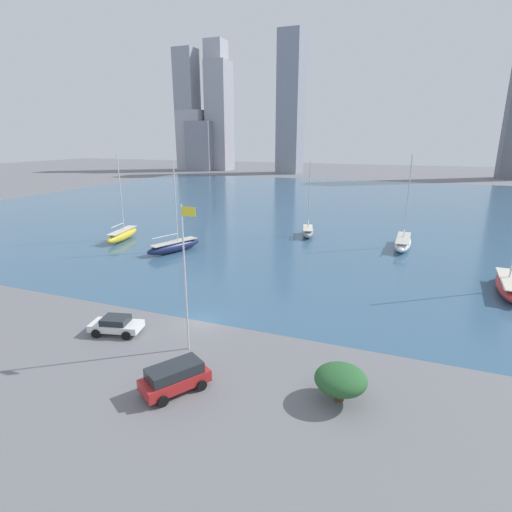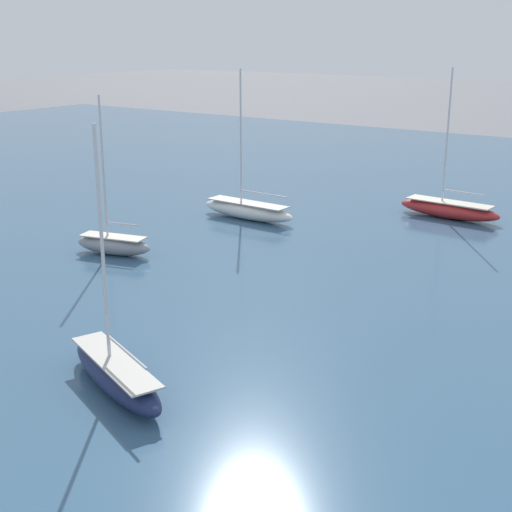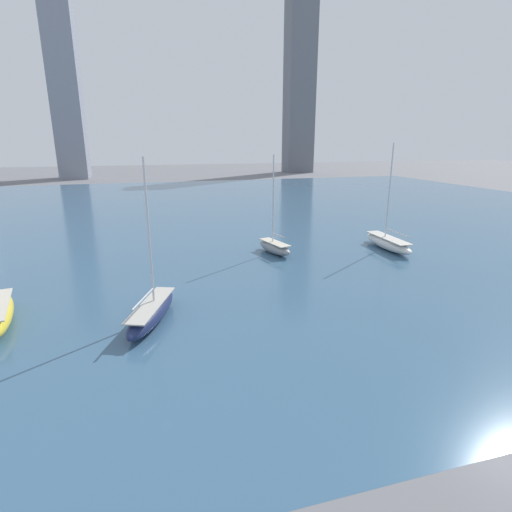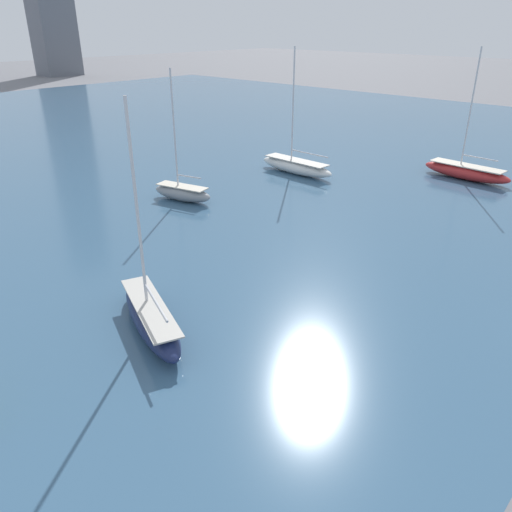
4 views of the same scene
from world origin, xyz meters
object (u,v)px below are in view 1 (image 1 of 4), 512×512
sailboat_red (509,285)px  sailboat_yellow (122,235)px  sailboat_navy (174,246)px  parked_sedan_white (116,325)px  flag_pole (185,275)px  sailboat_gray (308,231)px  sailboat_white (403,242)px  parked_suv_red (175,377)px

sailboat_red → sailboat_yellow: size_ratio=1.01×
sailboat_navy → parked_sedan_white: (9.60, -24.71, -0.11)m
flag_pole → sailboat_yellow: (-29.11, 27.85, -5.47)m
flag_pole → sailboat_gray: size_ratio=0.93×
sailboat_gray → sailboat_navy: sailboat_navy is taller
sailboat_white → sailboat_yellow: size_ratio=1.01×
sailboat_gray → sailboat_red: 33.08m
flag_pole → parked_sedan_white: bearing=179.1°
parked_sedan_white → sailboat_navy: bearing=-172.1°
flag_pole → sailboat_red: sailboat_red is taller
sailboat_navy → sailboat_white: (32.48, 15.01, 0.01)m
sailboat_gray → sailboat_navy: bearing=-148.1°
sailboat_navy → parked_sedan_white: bearing=-47.5°
parked_sedan_white → parked_suv_red: 10.88m
parked_sedan_white → sailboat_gray: bearing=157.2°
sailboat_gray → sailboat_navy: 23.89m
flag_pole → parked_suv_red: flag_pole is taller
sailboat_red → parked_sedan_white: size_ratio=2.99×
sailboat_navy → sailboat_white: 35.78m
parked_suv_red → parked_sedan_white: bearing=-177.9°
sailboat_white → sailboat_yellow: (-44.55, -11.99, 0.07)m
flag_pole → parked_sedan_white: 9.36m
sailboat_white → sailboat_yellow: sailboat_white is taller
parked_sedan_white → flag_pole: bearing=75.8°
parked_sedan_white → sailboat_white: bearing=136.7°
sailboat_navy → parked_sedan_white: sailboat_navy is taller
sailboat_red → parked_sedan_white: bearing=-142.0°
sailboat_navy → sailboat_white: sailboat_white is taller
parked_sedan_white → parked_suv_red: size_ratio=0.96×
sailboat_white → sailboat_yellow: bearing=-163.4°
sailboat_navy → parked_suv_red: bearing=-36.4°
flag_pole → parked_suv_red: bearing=-69.3°
sailboat_navy → sailboat_red: bearing=19.9°
sailboat_red → sailboat_navy: 44.17m
sailboat_navy → sailboat_yellow: bearing=-172.8°
parked_suv_red → sailboat_gray: bearing=124.9°
flag_pole → sailboat_navy: sailboat_navy is taller
flag_pole → sailboat_red: bearing=41.2°
sailboat_gray → sailboat_red: size_ratio=0.90×
sailboat_red → sailboat_navy: size_ratio=1.07×
sailboat_yellow → parked_suv_red: (31.11, -33.13, 0.05)m
sailboat_navy → parked_suv_red: size_ratio=2.69×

